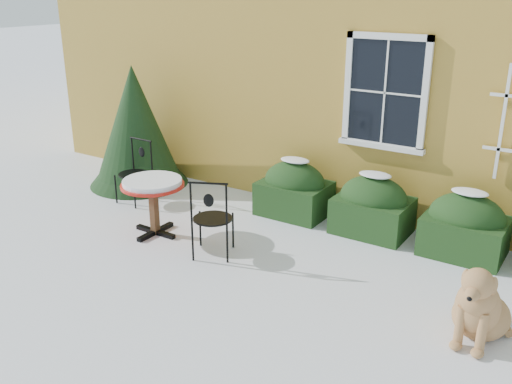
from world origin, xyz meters
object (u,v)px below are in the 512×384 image
Objects in this scene: patio_chair_far at (135,171)px; dog at (479,309)px; bistro_table at (153,189)px; patio_chair_near at (212,217)px; evergreen_shrub at (136,138)px.

dog is at bearing -9.13° from patio_chair_far.
bistro_table is at bearing -178.90° from dog.
dog is (3.41, -0.07, -0.18)m from patio_chair_near.
bistro_table is at bearing -34.51° from patio_chair_far.
patio_chair_near reaches higher than bistro_table.
evergreen_shrub is 6.54m from dog.
evergreen_shrub is at bearing -55.00° from patio_chair_near.
patio_chair_near is (1.13, -0.10, -0.15)m from bistro_table.
evergreen_shrub is 0.97m from patio_chair_far.
bistro_table is (1.77, -1.50, -0.16)m from evergreen_shrub.
dog reaches higher than bistro_table.
bistro_table is at bearing -31.16° from patio_chair_near.
bistro_table is 4.55m from dog.
patio_chair_near is at bearing -21.20° from patio_chair_far.
dog is (6.30, -1.68, -0.49)m from evergreen_shrub.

